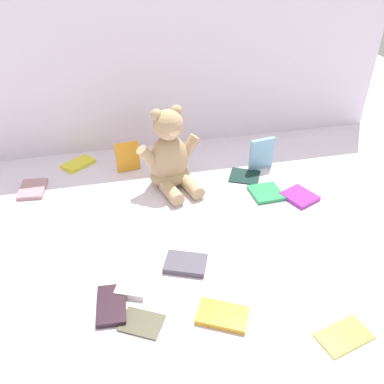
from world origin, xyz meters
name	(u,v)px	position (x,y,z in m)	size (l,w,h in m)	color
ground_plane	(189,200)	(0.00, 0.00, 0.00)	(3.20, 3.20, 0.00)	silver
backdrop_drape	(164,67)	(0.00, 0.42, 0.31)	(1.75, 0.03, 0.61)	white
teddy_bear	(170,157)	(-0.04, 0.11, 0.10)	(0.23, 0.22, 0.27)	tan
book_case_0	(128,157)	(-0.17, 0.24, 0.05)	(0.08, 0.01, 0.11)	orange
book_case_1	(300,196)	(0.36, -0.07, 0.01)	(0.09, 0.10, 0.01)	purple
book_case_2	(78,164)	(-0.35, 0.31, 0.01)	(0.07, 0.11, 0.01)	yellow
book_case_3	(262,154)	(0.30, 0.14, 0.06)	(0.09, 0.02, 0.12)	#74ADCD
book_case_4	(134,282)	(-0.21, -0.33, 0.01)	(0.07, 0.10, 0.02)	silver
book_case_5	(111,305)	(-0.27, -0.39, 0.01)	(0.07, 0.12, 0.01)	#2D1A25
book_case_6	(344,335)	(0.22, -0.58, 0.00)	(0.07, 0.12, 0.01)	yellow
book_case_7	(266,193)	(0.26, -0.02, 0.01)	(0.10, 0.10, 0.01)	#2A8D52
book_case_8	(222,315)	(-0.03, -0.47, 0.01)	(0.07, 0.12, 0.01)	gold
book_case_9	(245,176)	(0.22, 0.10, 0.00)	(0.10, 0.10, 0.01)	black
book_case_10	(33,189)	(-0.50, 0.17, 0.01)	(0.08, 0.11, 0.01)	#AB7D87
book_case_11	(142,322)	(-0.21, -0.45, 0.00)	(0.07, 0.09, 0.01)	brown
book_case_12	(186,264)	(-0.07, -0.29, 0.01)	(0.08, 0.11, 0.02)	#4B4655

